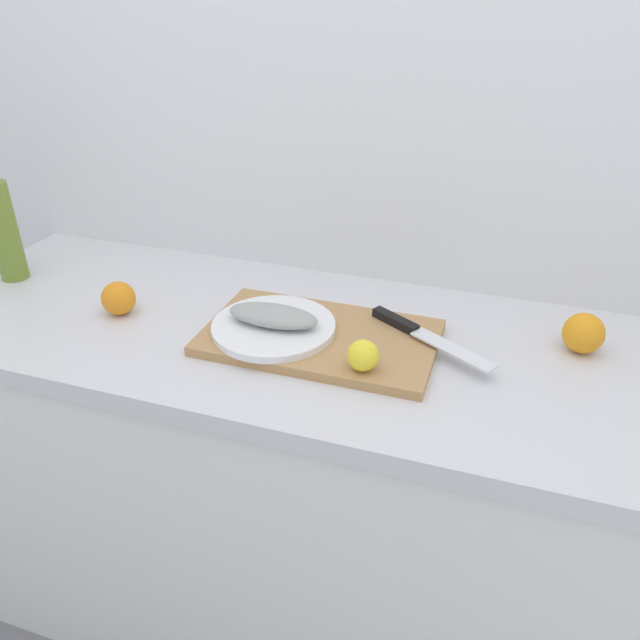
% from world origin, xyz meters
% --- Properties ---
extents(ground_plane, '(12.00, 12.00, 0.00)m').
position_xyz_m(ground_plane, '(0.00, 0.00, 0.00)').
color(ground_plane, slate).
extents(back_wall, '(3.20, 0.05, 2.50)m').
position_xyz_m(back_wall, '(0.00, 0.33, 1.25)').
color(back_wall, white).
rests_on(back_wall, ground_plane).
extents(kitchen_counter, '(2.00, 0.60, 0.90)m').
position_xyz_m(kitchen_counter, '(0.00, 0.00, 0.45)').
color(kitchen_counter, white).
rests_on(kitchen_counter, ground_plane).
extents(cutting_board, '(0.46, 0.27, 0.02)m').
position_xyz_m(cutting_board, '(-0.10, -0.02, 0.91)').
color(cutting_board, tan).
rests_on(cutting_board, kitchen_counter).
extents(white_plate, '(0.25, 0.25, 0.01)m').
position_xyz_m(white_plate, '(-0.19, -0.04, 0.93)').
color(white_plate, white).
rests_on(white_plate, cutting_board).
extents(fish_fillet, '(0.19, 0.08, 0.04)m').
position_xyz_m(fish_fillet, '(-0.19, -0.04, 0.95)').
color(fish_fillet, '#999E99').
rests_on(fish_fillet, white_plate).
extents(chef_knife, '(0.27, 0.17, 0.02)m').
position_xyz_m(chef_knife, '(0.08, 0.04, 0.93)').
color(chef_knife, silver).
rests_on(chef_knife, cutting_board).
extents(lemon_0, '(0.06, 0.06, 0.06)m').
position_xyz_m(lemon_0, '(0.01, -0.11, 0.95)').
color(lemon_0, yellow).
rests_on(lemon_0, cutting_board).
extents(olive_oil_bottle, '(0.06, 0.06, 0.30)m').
position_xyz_m(olive_oil_bottle, '(-0.90, 0.03, 1.02)').
color(olive_oil_bottle, olive).
rests_on(olive_oil_bottle, kitchen_counter).
extents(orange_0, '(0.07, 0.07, 0.07)m').
position_xyz_m(orange_0, '(-0.55, -0.04, 0.94)').
color(orange_0, orange).
rests_on(orange_0, kitchen_counter).
extents(orange_1, '(0.08, 0.08, 0.08)m').
position_xyz_m(orange_1, '(0.39, 0.11, 0.94)').
color(orange_1, orange).
rests_on(orange_1, kitchen_counter).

